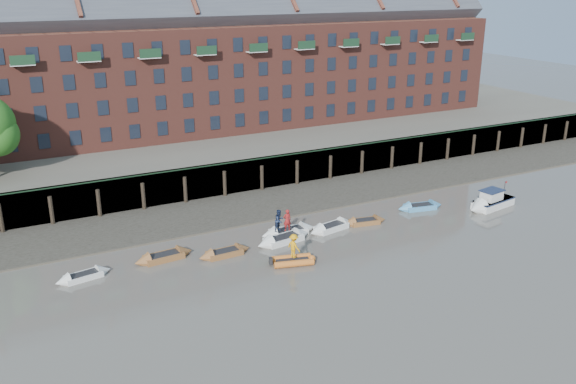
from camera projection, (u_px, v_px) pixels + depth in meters
ground at (367, 286)px, 42.40m from camera, size 220.00×220.00×0.00m
foreshore at (260, 205)px, 57.52m from camera, size 110.00×8.00×0.50m
mud_band at (275, 217)px, 54.66m from camera, size 110.00×1.60×0.10m
river_wall at (241, 176)px, 60.67m from camera, size 110.00×1.23×3.30m
bank_terrace at (196, 145)px, 72.12m from camera, size 110.00×28.00×3.20m
apartment_terrace at (188, 47)px, 69.23m from camera, size 80.60×15.56×20.98m
rowboat_0 at (84, 276)px, 43.36m from camera, size 4.12×1.82×1.16m
rowboat_1 at (164, 257)px, 46.30m from camera, size 4.70×1.71×1.33m
rowboat_2 at (225, 253)px, 46.99m from camera, size 4.29×1.40×1.23m
rowboat_3 at (284, 239)px, 49.38m from camera, size 5.10×2.09×1.44m
rowboat_4 at (289, 232)px, 50.88m from camera, size 4.90×1.60×1.41m
rowboat_5 at (331, 227)px, 51.82m from camera, size 4.77×2.20×1.33m
rowboat_6 at (365, 222)px, 53.08m from camera, size 4.11×1.84×1.15m
rowboat_7 at (420, 207)px, 56.46m from camera, size 4.62×2.12×1.29m
rib_tender at (294, 260)px, 45.68m from camera, size 3.38×2.25×0.57m
motor_launch at (487, 203)px, 56.38m from camera, size 5.67×2.69×2.25m
person_rower_a at (287, 220)px, 48.92m from camera, size 0.70×0.48×1.84m
person_rower_b at (279, 220)px, 48.86m from camera, size 1.11×1.02×1.83m
person_rib_crew at (294, 246)px, 45.24m from camera, size 0.99×1.34×1.86m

